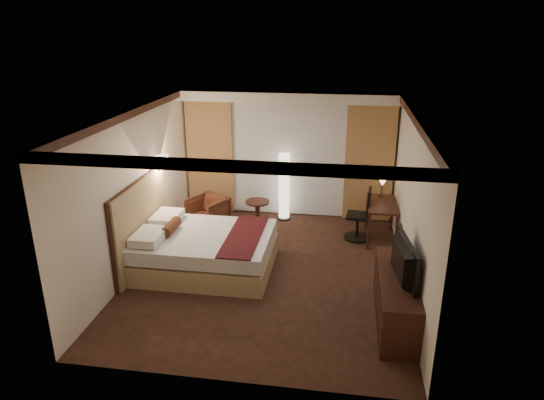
% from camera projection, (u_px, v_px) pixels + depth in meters
% --- Properties ---
extents(floor, '(4.50, 5.50, 0.01)m').
position_uv_depth(floor, '(268.00, 271.00, 8.29)').
color(floor, black).
rests_on(floor, ground).
extents(ceiling, '(4.50, 5.50, 0.01)m').
position_uv_depth(ceiling, '(268.00, 113.00, 7.36)').
color(ceiling, white).
rests_on(ceiling, back_wall).
extents(back_wall, '(4.50, 0.02, 2.70)m').
position_uv_depth(back_wall, '(289.00, 154.00, 10.37)').
color(back_wall, silver).
rests_on(back_wall, floor).
extents(left_wall, '(0.02, 5.50, 2.70)m').
position_uv_depth(left_wall, '(136.00, 190.00, 8.15)').
color(left_wall, silver).
rests_on(left_wall, floor).
extents(right_wall, '(0.02, 5.50, 2.70)m').
position_uv_depth(right_wall, '(411.00, 204.00, 7.50)').
color(right_wall, silver).
rests_on(right_wall, floor).
extents(crown_molding, '(4.50, 5.50, 0.12)m').
position_uv_depth(crown_molding, '(268.00, 117.00, 7.38)').
color(crown_molding, black).
rests_on(crown_molding, ceiling).
extents(soffit, '(4.50, 0.50, 0.20)m').
position_uv_depth(soffit, '(288.00, 97.00, 9.71)').
color(soffit, white).
rests_on(soffit, ceiling).
extents(curtain_sheer, '(2.48, 0.04, 2.45)m').
position_uv_depth(curtain_sheer, '(288.00, 159.00, 10.34)').
color(curtain_sheer, silver).
rests_on(curtain_sheer, back_wall).
extents(curtain_left_drape, '(1.00, 0.14, 2.45)m').
position_uv_depth(curtain_left_drape, '(210.00, 157.00, 10.52)').
color(curtain_left_drape, '#A37C4A').
rests_on(curtain_left_drape, back_wall).
extents(curtain_right_drape, '(1.00, 0.14, 2.45)m').
position_uv_depth(curtain_right_drape, '(369.00, 164.00, 10.04)').
color(curtain_right_drape, '#A37C4A').
rests_on(curtain_right_drape, back_wall).
extents(wall_sconce, '(0.24, 0.24, 0.24)m').
position_uv_depth(wall_sconce, '(162.00, 162.00, 8.80)').
color(wall_sconce, white).
rests_on(wall_sconce, left_wall).
extents(bed, '(2.24, 1.75, 0.66)m').
position_uv_depth(bed, '(206.00, 251.00, 8.29)').
color(bed, white).
rests_on(bed, floor).
extents(headboard, '(0.12, 2.05, 1.50)m').
position_uv_depth(headboard, '(141.00, 224.00, 8.30)').
color(headboard, tan).
rests_on(headboard, floor).
extents(armchair, '(0.91, 0.89, 0.71)m').
position_uv_depth(armchair, '(208.00, 211.00, 9.97)').
color(armchair, '#471F15').
rests_on(armchair, floor).
extents(side_table, '(0.49, 0.49, 0.54)m').
position_uv_depth(side_table, '(258.00, 213.00, 10.07)').
color(side_table, black).
rests_on(side_table, floor).
extents(floor_lamp, '(0.31, 0.31, 1.46)m').
position_uv_depth(floor_lamp, '(284.00, 187.00, 10.26)').
color(floor_lamp, white).
rests_on(floor_lamp, floor).
extents(desk, '(0.55, 1.09, 0.75)m').
position_uv_depth(desk, '(381.00, 221.00, 9.39)').
color(desk, black).
rests_on(desk, floor).
extents(desk_lamp, '(0.18, 0.18, 0.34)m').
position_uv_depth(desk_lamp, '(382.00, 188.00, 9.57)').
color(desk_lamp, '#FFD899').
rests_on(desk_lamp, desk).
extents(office_chair, '(0.55, 0.55, 1.04)m').
position_uv_depth(office_chair, '(358.00, 214.00, 9.36)').
color(office_chair, black).
rests_on(office_chair, floor).
extents(dresser, '(0.50, 1.85, 0.72)m').
position_uv_depth(dresser, '(396.00, 298.00, 6.79)').
color(dresser, black).
rests_on(dresser, floor).
extents(television, '(0.82, 1.24, 0.15)m').
position_uv_depth(television, '(398.00, 254.00, 6.56)').
color(television, black).
rests_on(television, dresser).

